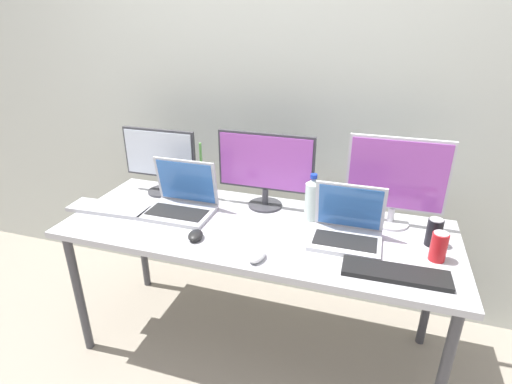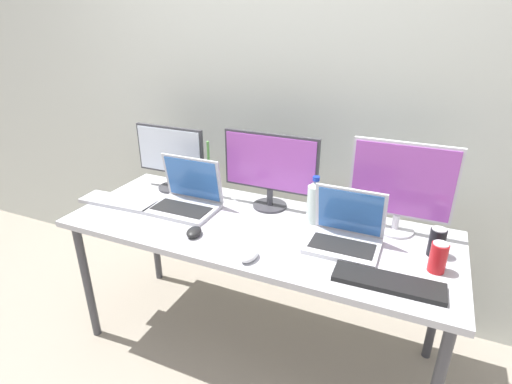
{
  "view_description": "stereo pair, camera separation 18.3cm",
  "coord_description": "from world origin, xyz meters",
  "px_view_note": "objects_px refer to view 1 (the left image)",
  "views": [
    {
      "loc": [
        0.51,
        -1.6,
        1.66
      ],
      "look_at": [
        0.0,
        0.0,
        0.92
      ],
      "focal_mm": 28.0,
      "sensor_mm": 36.0,
      "label": 1
    },
    {
      "loc": [
        0.68,
        -1.53,
        1.66
      ],
      "look_at": [
        0.0,
        0.0,
        0.92
      ],
      "focal_mm": 28.0,
      "sensor_mm": 36.0,
      "label": 2
    }
  ],
  "objects_px": {
    "soda_can_by_laptop": "(439,247)",
    "bamboo_vase": "(203,187)",
    "monitor_left": "(160,158)",
    "monitor_center": "(265,167)",
    "keyboard_aux": "(109,208)",
    "mouse_by_keyboard": "(195,235)",
    "soda_can_near_keyboard": "(434,232)",
    "water_bottle": "(312,199)",
    "monitor_right": "(396,179)",
    "laptop_secondary": "(347,228)",
    "keyboard_main": "(396,273)",
    "mouse_by_laptop": "(257,256)",
    "laptop_silver": "(182,200)",
    "work_desk": "(256,237)"
  },
  "relations": [
    {
      "from": "soda_can_by_laptop",
      "to": "bamboo_vase",
      "type": "height_order",
      "value": "bamboo_vase"
    },
    {
      "from": "monitor_left",
      "to": "monitor_center",
      "type": "xyz_separation_m",
      "value": [
        0.61,
        0.0,
        0.02
      ]
    },
    {
      "from": "keyboard_aux",
      "to": "mouse_by_keyboard",
      "type": "bearing_deg",
      "value": -16.15
    },
    {
      "from": "keyboard_aux",
      "to": "soda_can_near_keyboard",
      "type": "xyz_separation_m",
      "value": [
        1.57,
        0.14,
        0.05
      ]
    },
    {
      "from": "bamboo_vase",
      "to": "water_bottle",
      "type": "bearing_deg",
      "value": -5.49
    },
    {
      "from": "monitor_right",
      "to": "laptop_secondary",
      "type": "xyz_separation_m",
      "value": [
        -0.19,
        -0.22,
        -0.17
      ]
    },
    {
      "from": "keyboard_main",
      "to": "mouse_by_laptop",
      "type": "height_order",
      "value": "mouse_by_laptop"
    },
    {
      "from": "monitor_center",
      "to": "keyboard_aux",
      "type": "height_order",
      "value": "monitor_center"
    },
    {
      "from": "soda_can_by_laptop",
      "to": "bamboo_vase",
      "type": "xyz_separation_m",
      "value": [
        -1.17,
        0.26,
        0.0
      ]
    },
    {
      "from": "laptop_secondary",
      "to": "mouse_by_keyboard",
      "type": "bearing_deg",
      "value": -162.57
    },
    {
      "from": "mouse_by_keyboard",
      "to": "soda_can_near_keyboard",
      "type": "relative_size",
      "value": 0.75
    },
    {
      "from": "mouse_by_laptop",
      "to": "soda_can_near_keyboard",
      "type": "distance_m",
      "value": 0.78
    },
    {
      "from": "water_bottle",
      "to": "mouse_by_keyboard",
      "type": "bearing_deg",
      "value": -142.71
    },
    {
      "from": "monitor_left",
      "to": "monitor_right",
      "type": "bearing_deg",
      "value": 0.08
    },
    {
      "from": "monitor_center",
      "to": "laptop_secondary",
      "type": "xyz_separation_m",
      "value": [
        0.44,
        -0.22,
        -0.16
      ]
    },
    {
      "from": "monitor_right",
      "to": "mouse_by_laptop",
      "type": "relative_size",
      "value": 4.32
    },
    {
      "from": "monitor_right",
      "to": "laptop_secondary",
      "type": "distance_m",
      "value": 0.33
    },
    {
      "from": "laptop_silver",
      "to": "water_bottle",
      "type": "distance_m",
      "value": 0.66
    },
    {
      "from": "laptop_secondary",
      "to": "monitor_right",
      "type": "bearing_deg",
      "value": 49.12
    },
    {
      "from": "laptop_secondary",
      "to": "mouse_by_laptop",
      "type": "bearing_deg",
      "value": -140.14
    },
    {
      "from": "laptop_silver",
      "to": "keyboard_main",
      "type": "relative_size",
      "value": 0.82
    },
    {
      "from": "monitor_right",
      "to": "laptop_silver",
      "type": "bearing_deg",
      "value": -169.66
    },
    {
      "from": "laptop_silver",
      "to": "soda_can_near_keyboard",
      "type": "distance_m",
      "value": 1.2
    },
    {
      "from": "monitor_center",
      "to": "mouse_by_keyboard",
      "type": "xyz_separation_m",
      "value": [
        -0.2,
        -0.42,
        -0.2
      ]
    },
    {
      "from": "monitor_left",
      "to": "monitor_right",
      "type": "xyz_separation_m",
      "value": [
        1.24,
        0.0,
        0.03
      ]
    },
    {
      "from": "monitor_right",
      "to": "soda_can_by_laptop",
      "type": "relative_size",
      "value": 3.6
    },
    {
      "from": "monitor_center",
      "to": "water_bottle",
      "type": "bearing_deg",
      "value": -14.67
    },
    {
      "from": "laptop_silver",
      "to": "mouse_by_laptop",
      "type": "xyz_separation_m",
      "value": [
        0.5,
        -0.31,
        -0.04
      ]
    },
    {
      "from": "monitor_right",
      "to": "keyboard_aux",
      "type": "distance_m",
      "value": 1.44
    },
    {
      "from": "monitor_right",
      "to": "soda_can_by_laptop",
      "type": "distance_m",
      "value": 0.37
    },
    {
      "from": "monitor_center",
      "to": "bamboo_vase",
      "type": "distance_m",
      "value": 0.39
    },
    {
      "from": "work_desk",
      "to": "monitor_center",
      "type": "bearing_deg",
      "value": 95.46
    },
    {
      "from": "laptop_secondary",
      "to": "water_bottle",
      "type": "height_order",
      "value": "laptop_secondary"
    },
    {
      "from": "laptop_silver",
      "to": "keyboard_aux",
      "type": "relative_size",
      "value": 0.8
    },
    {
      "from": "laptop_silver",
      "to": "bamboo_vase",
      "type": "xyz_separation_m",
      "value": [
        0.04,
        0.18,
        0.01
      ]
    },
    {
      "from": "work_desk",
      "to": "monitor_right",
      "type": "xyz_separation_m",
      "value": [
        0.61,
        0.23,
        0.29
      ]
    },
    {
      "from": "laptop_silver",
      "to": "keyboard_main",
      "type": "distance_m",
      "value": 1.08
    },
    {
      "from": "monitor_center",
      "to": "laptop_secondary",
      "type": "height_order",
      "value": "monitor_center"
    },
    {
      "from": "laptop_secondary",
      "to": "soda_can_near_keyboard",
      "type": "distance_m",
      "value": 0.37
    },
    {
      "from": "soda_can_near_keyboard",
      "to": "work_desk",
      "type": "bearing_deg",
      "value": -174.48
    },
    {
      "from": "keyboard_main",
      "to": "water_bottle",
      "type": "relative_size",
      "value": 1.72
    },
    {
      "from": "keyboard_aux",
      "to": "keyboard_main",
      "type": "bearing_deg",
      "value": -9.02
    },
    {
      "from": "soda_can_near_keyboard",
      "to": "bamboo_vase",
      "type": "relative_size",
      "value": 0.4
    },
    {
      "from": "work_desk",
      "to": "monitor_left",
      "type": "height_order",
      "value": "monitor_left"
    },
    {
      "from": "bamboo_vase",
      "to": "keyboard_main",
      "type": "bearing_deg",
      "value": -22.99
    },
    {
      "from": "water_bottle",
      "to": "bamboo_vase",
      "type": "relative_size",
      "value": 0.75
    },
    {
      "from": "monitor_center",
      "to": "soda_can_near_keyboard",
      "type": "bearing_deg",
      "value": -10.5
    },
    {
      "from": "monitor_right",
      "to": "keyboard_main",
      "type": "xyz_separation_m",
      "value": [
        0.02,
        -0.44,
        -0.22
      ]
    },
    {
      "from": "mouse_by_keyboard",
      "to": "bamboo_vase",
      "type": "relative_size",
      "value": 0.3
    },
    {
      "from": "laptop_silver",
      "to": "soda_can_by_laptop",
      "type": "relative_size",
      "value": 2.66
    }
  ]
}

